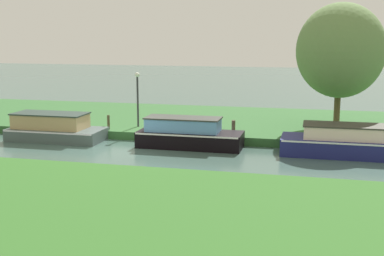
% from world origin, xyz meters
% --- Properties ---
extents(ground_plane, '(120.00, 120.00, 0.00)m').
position_xyz_m(ground_plane, '(0.00, 0.00, 0.00)').
color(ground_plane, '#3F5A52').
extents(riverbank_far, '(72.00, 10.00, 0.40)m').
position_xyz_m(riverbank_far, '(0.00, 7.00, 0.20)').
color(riverbank_far, '#31612F').
rests_on(riverbank_far, ground_plane).
extents(riverbank_near, '(72.00, 10.00, 0.40)m').
position_xyz_m(riverbank_near, '(0.00, -9.00, 0.20)').
color(riverbank_near, '#2F6324').
rests_on(riverbank_near, ground_plane).
extents(slate_barge, '(4.67, 2.03, 1.33)m').
position_xyz_m(slate_barge, '(-3.91, 1.20, 0.57)').
color(slate_barge, '#485656').
rests_on(slate_barge, ground_plane).
extents(black_narrowboat, '(4.79, 1.73, 1.38)m').
position_xyz_m(black_narrowboat, '(2.83, 1.20, 0.60)').
color(black_narrowboat, black).
rests_on(black_narrowboat, ground_plane).
extents(navy_cruiser, '(5.69, 1.96, 1.34)m').
position_xyz_m(navy_cruiser, '(9.88, 1.20, 0.56)').
color(navy_cruiser, navy).
rests_on(navy_cruiser, ground_plane).
extents(willow_tree_left, '(4.39, 4.38, 6.28)m').
position_xyz_m(willow_tree_left, '(9.55, 5.77, 4.30)').
color(willow_tree_left, brown).
rests_on(willow_tree_left, riverbank_far).
extents(lamp_post, '(0.24, 0.24, 2.80)m').
position_xyz_m(lamp_post, '(-0.44, 3.61, 2.17)').
color(lamp_post, '#333338').
rests_on(lamp_post, riverbank_far).
extents(mooring_post_near, '(0.17, 0.17, 0.69)m').
position_xyz_m(mooring_post_near, '(4.70, 2.59, 0.75)').
color(mooring_post_near, '#493C2F').
rests_on(mooring_post_near, riverbank_far).
extents(mooring_post_far, '(0.13, 0.13, 0.70)m').
position_xyz_m(mooring_post_far, '(-1.66, 2.59, 0.75)').
color(mooring_post_far, '#453E27').
rests_on(mooring_post_far, riverbank_far).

